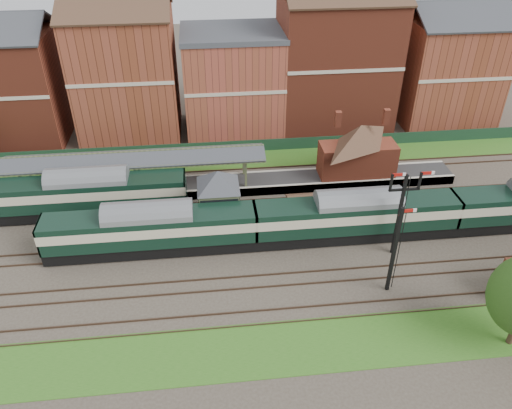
{
  "coord_description": "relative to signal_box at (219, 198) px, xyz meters",
  "views": [
    {
      "loc": [
        -3.85,
        -35.41,
        28.23
      ],
      "look_at": [
        0.33,
        2.0,
        3.0
      ],
      "focal_mm": 35.0,
      "sensor_mm": 36.0,
      "label": 1
    }
  ],
  "objects": [
    {
      "name": "ground",
      "position": [
        3.0,
        -3.25,
        -3.19
      ],
      "size": [
        160.0,
        160.0,
        0.0
      ],
      "primitive_type": "plane",
      "color": "#473D33",
      "rests_on": "ground"
    },
    {
      "name": "grass_back",
      "position": [
        3.0,
        12.75,
        -3.16
      ],
      "size": [
        90.0,
        4.5,
        0.06
      ],
      "primitive_type": "cube",
      "color": "#2D6619",
      "rests_on": "ground"
    },
    {
      "name": "grass_front",
      "position": [
        3.0,
        -15.25,
        -3.16
      ],
      "size": [
        90.0,
        5.0,
        0.06
      ],
      "primitive_type": "cube",
      "color": "#2D6619",
      "rests_on": "ground"
    },
    {
      "name": "fence",
      "position": [
        3.0,
        14.75,
        -2.44
      ],
      "size": [
        90.0,
        0.12,
        1.5
      ],
      "primitive_type": "cube",
      "color": "#193823",
      "rests_on": "ground"
    },
    {
      "name": "platform",
      "position": [
        -2.0,
        6.5,
        -2.69
      ],
      "size": [
        55.0,
        3.4,
        1.0
      ],
      "primitive_type": "cube",
      "color": "#2D2D2D",
      "rests_on": "ground"
    },
    {
      "name": "signal_box",
      "position": [
        0.0,
        0.0,
        0.0
      ],
      "size": [
        5.4,
        5.4,
        6.0
      ],
      "color": "#677C58",
      "rests_on": "ground"
    },
    {
      "name": "brick_hut",
      "position": [
        8.0,
        0.0,
        -2.0
      ],
      "size": [
        3.2,
        2.64,
        2.94
      ],
      "color": "brown",
      "rests_on": "ground"
    },
    {
      "name": "station_building",
      "position": [
        15.0,
        6.5,
        0.76
      ],
      "size": [
        8.1,
        8.1,
        5.9
      ],
      "color": "brown",
      "rests_on": "platform"
    },
    {
      "name": "canopy",
      "position": [
        -8.0,
        6.5,
        1.39
      ],
      "size": [
        26.0,
        3.89,
        4.08
      ],
      "color": "#454E31",
      "rests_on": "platform"
    },
    {
      "name": "semaphore_bracket",
      "position": [
        15.04,
        -5.75,
        1.44
      ],
      "size": [
        3.6,
        0.25,
        8.18
      ],
      "color": "black",
      "rests_on": "ground"
    },
    {
      "name": "semaphore_siding",
      "position": [
        13.02,
        -10.25,
        0.96
      ],
      "size": [
        1.23,
        0.25,
        8.0
      ],
      "color": "black",
      "rests_on": "ground"
    },
    {
      "name": "town_backdrop",
      "position": [
        2.82,
        21.75,
        3.81
      ],
      "size": [
        69.0,
        10.0,
        16.0
      ],
      "color": "brown",
      "rests_on": "ground"
    },
    {
      "name": "dmu_train",
      "position": [
        12.18,
        -3.25,
        -0.73
      ],
      "size": [
        54.93,
        2.89,
        4.22
      ],
      "color": "black",
      "rests_on": "ground"
    },
    {
      "name": "platform_railcar",
      "position": [
        -12.2,
        3.25,
        -0.73
      ],
      "size": [
        18.29,
        2.88,
        4.21
      ],
      "color": "black",
      "rests_on": "ground"
    }
  ]
}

